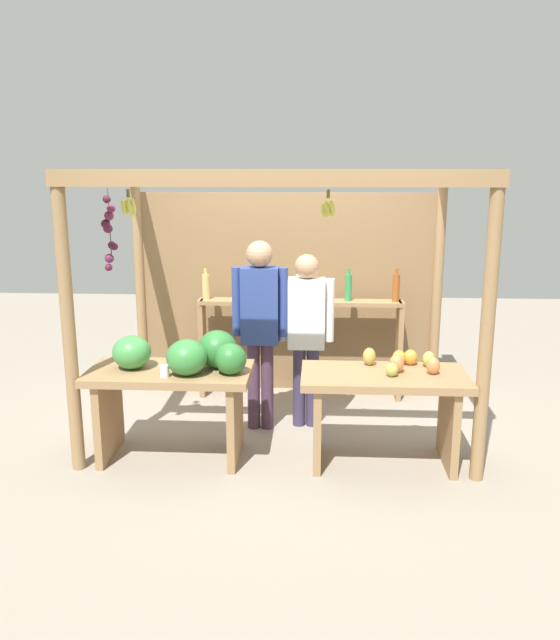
{
  "coord_description": "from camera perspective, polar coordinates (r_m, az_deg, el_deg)",
  "views": [
    {
      "loc": [
        0.31,
        -5.45,
        2.26
      ],
      "look_at": [
        0.0,
        -0.19,
        1.02
      ],
      "focal_mm": 36.03,
      "sensor_mm": 36.0,
      "label": 1
    }
  ],
  "objects": [
    {
      "name": "ground_plane",
      "position": [
        5.91,
        0.11,
        -9.2
      ],
      "size": [
        12.0,
        12.0,
        0.0
      ],
      "primitive_type": "plane",
      "color": "gray",
      "rests_on": "ground"
    },
    {
      "name": "market_stall",
      "position": [
        5.98,
        0.28,
        4.28
      ],
      "size": [
        3.15,
        2.05,
        2.26
      ],
      "color": "#99754C",
      "rests_on": "ground"
    },
    {
      "name": "fruit_counter_left",
      "position": [
        5.08,
        -8.93,
        -4.83
      ],
      "size": [
        1.28,
        0.64,
        1.03
      ],
      "color": "#99754C",
      "rests_on": "ground"
    },
    {
      "name": "fruit_counter_right",
      "position": [
        5.06,
        9.34,
        -6.64
      ],
      "size": [
        1.27,
        0.64,
        0.88
      ],
      "color": "#99754C",
      "rests_on": "ground"
    },
    {
      "name": "bottle_shelf_unit",
      "position": [
        6.36,
        1.79,
        -0.13
      ],
      "size": [
        2.02,
        0.22,
        1.34
      ],
      "color": "#99754C",
      "rests_on": "ground"
    },
    {
      "name": "vendor_man",
      "position": [
        5.52,
        -1.79,
        0.2
      ],
      "size": [
        0.48,
        0.23,
        1.67
      ],
      "rotation": [
        0.0,
        0.0,
        0.07
      ],
      "color": "#4A3148",
      "rests_on": "ground"
    },
    {
      "name": "vendor_woman",
      "position": [
        5.6,
        2.36,
        -0.5
      ],
      "size": [
        0.48,
        0.21,
        1.55
      ],
      "rotation": [
        0.0,
        0.0,
        0.17
      ],
      "color": "#3A3351",
      "rests_on": "ground"
    }
  ]
}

